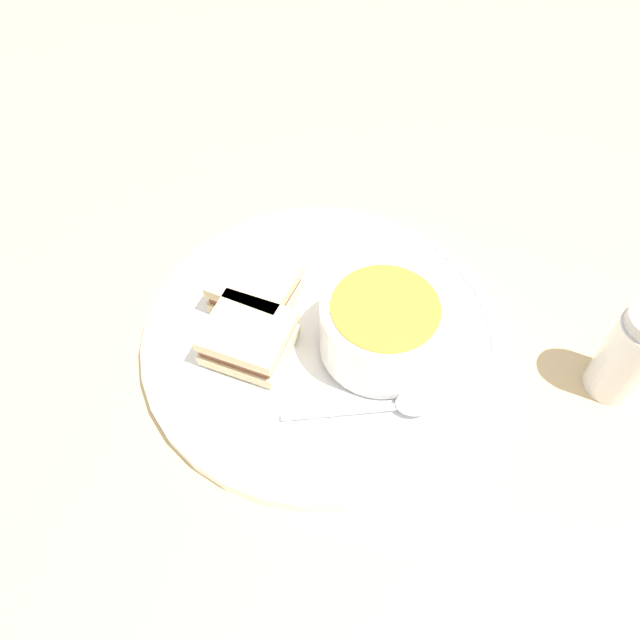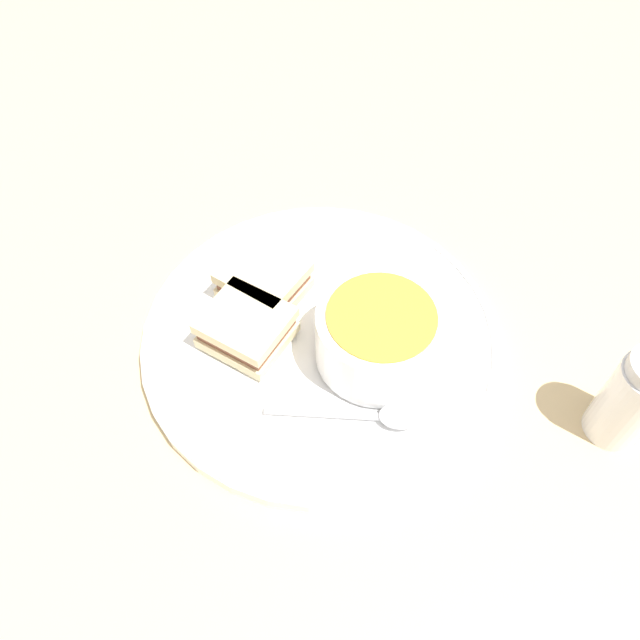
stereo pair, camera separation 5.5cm
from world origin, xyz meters
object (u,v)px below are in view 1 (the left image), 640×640
soup_bowl (383,327)px  spoon (402,405)px  salt_shaker (631,354)px  sandwich_half_near (256,288)px  sandwich_half_far (248,337)px

soup_bowl → spoon: (0.03, 0.06, -0.03)m
spoon → salt_shaker: salt_shaker is taller
soup_bowl → sandwich_half_near: 0.13m
sandwich_half_far → salt_shaker: size_ratio=0.94×
spoon → sandwich_half_far: sandwich_half_far is taller
soup_bowl → salt_shaker: 0.20m
sandwich_half_far → salt_shaker: 0.32m
sandwich_half_far → salt_shaker: (-0.23, 0.23, 0.01)m
spoon → sandwich_half_far: 0.14m
sandwich_half_near → salt_shaker: bearing=125.0°
salt_shaker → soup_bowl: bearing=-48.6°
soup_bowl → spoon: size_ratio=0.95×
soup_bowl → sandwich_half_near: size_ratio=1.19×
sandwich_half_near → salt_shaker: size_ratio=0.92×
spoon → salt_shaker: 0.19m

